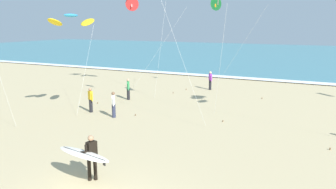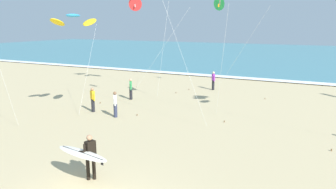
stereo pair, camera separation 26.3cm
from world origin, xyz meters
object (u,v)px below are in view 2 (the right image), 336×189
at_px(kite_arc_cobalt_high, 73,20).
at_px(kite_delta_emerald_near, 220,4).
at_px(kite_delta_scarlet_distant, 136,4).
at_px(bystander_white_top, 115,104).
at_px(bystander_yellow_top, 93,99).
at_px(bystander_green_top, 131,89).
at_px(bystander_purple_top, 213,81).
at_px(surfer_lead, 86,154).

bearing_deg(kite_arc_cobalt_high, kite_delta_emerald_near, 65.33).
bearing_deg(kite_delta_scarlet_distant, bystander_white_top, -66.42).
bearing_deg(bystander_yellow_top, bystander_green_top, 86.10).
height_order(kite_delta_emerald_near, bystander_yellow_top, kite_delta_emerald_near).
distance_m(kite_arc_cobalt_high, bystander_purple_top, 13.31).
relative_size(bystander_white_top, bystander_yellow_top, 1.00).
height_order(surfer_lead, kite_delta_scarlet_distant, kite_delta_scarlet_distant).
bearing_deg(bystander_green_top, bystander_yellow_top, -93.90).
distance_m(kite_delta_emerald_near, bystander_purple_top, 6.29).
bearing_deg(bystander_green_top, kite_delta_emerald_near, 51.93).
xyz_separation_m(surfer_lead, kite_delta_emerald_near, (-0.95, 17.70, 6.03)).
bearing_deg(kite_delta_scarlet_distant, surfer_lead, -64.13).
bearing_deg(bystander_white_top, bystander_green_top, 111.59).
xyz_separation_m(kite_arc_cobalt_high, bystander_yellow_top, (0.16, 1.16, -4.95)).
relative_size(surfer_lead, kite_arc_cobalt_high, 0.42).
relative_size(kite_arc_cobalt_high, bystander_yellow_top, 3.85).
height_order(surfer_lead, bystander_yellow_top, surfer_lead).
xyz_separation_m(surfer_lead, bystander_purple_top, (-1.36, 17.89, -0.24)).
xyz_separation_m(bystander_green_top, bystander_yellow_top, (-0.27, -4.03, 0.00)).
height_order(bystander_white_top, bystander_purple_top, same).
relative_size(kite_arc_cobalt_high, bystander_white_top, 3.85).
height_order(bystander_green_top, bystander_yellow_top, same).
bearing_deg(kite_delta_emerald_near, surfer_lead, -86.92).
relative_size(surfer_lead, bystander_purple_top, 1.63).
relative_size(kite_delta_scarlet_distant, bystander_white_top, 4.87).
relative_size(kite_delta_scarlet_distant, bystander_yellow_top, 4.87).
height_order(kite_delta_emerald_near, bystander_white_top, kite_delta_emerald_near).
bearing_deg(kite_delta_scarlet_distant, bystander_yellow_top, -78.30).
xyz_separation_m(bystander_white_top, bystander_yellow_top, (-2.02, 0.38, 0.00)).
relative_size(bystander_green_top, bystander_yellow_top, 1.00).
bearing_deg(bystander_yellow_top, bystander_white_top, -10.66).
relative_size(bystander_green_top, bystander_white_top, 1.00).
height_order(kite_delta_emerald_near, bystander_green_top, kite_delta_emerald_near).
bearing_deg(bystander_white_top, bystander_yellow_top, 169.34).
distance_m(kite_delta_scarlet_distant, bystander_white_top, 11.19).
bearing_deg(kite_arc_cobalt_high, surfer_lead, -46.68).
bearing_deg(kite_delta_emerald_near, kite_delta_scarlet_distant, -163.47).
distance_m(kite_delta_emerald_near, kite_delta_scarlet_distant, 6.96).
bearing_deg(bystander_purple_top, kite_arc_cobalt_high, -112.59).
distance_m(bystander_purple_top, bystander_yellow_top, 11.23).
distance_m(bystander_green_top, bystander_white_top, 4.74).
xyz_separation_m(kite_delta_emerald_near, bystander_white_top, (-2.98, -10.44, -6.27)).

